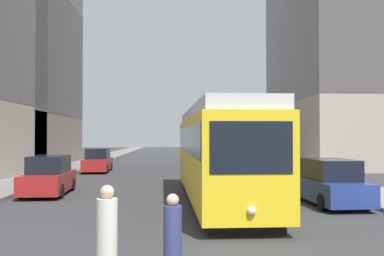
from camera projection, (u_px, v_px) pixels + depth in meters
The scene contains 10 objects.
sidewalk_left at pixel (93, 161), 46.97m from camera, with size 3.08×120.00×0.15m, color gray.
sidewalk_right at pixel (259, 161), 47.63m from camera, with size 3.08×120.00×0.15m, color gray.
streetcar at pixel (218, 151), 18.54m from camera, with size 3.04×14.12×3.89m.
transit_bus at pixel (248, 147), 31.16m from camera, with size 2.86×12.97×3.45m.
parked_car_left_near at pixel (98, 161), 33.83m from camera, with size 2.06×5.01×1.82m.
parked_car_left_mid at pixel (49, 177), 20.74m from camera, with size 2.07×4.59×1.82m.
parked_car_right_far at pixel (329, 183), 17.76m from camera, with size 2.04×4.88×1.82m.
pedestrian_crossing_near at pixel (173, 238), 8.68m from camera, with size 0.36×0.36×1.62m.
pedestrian_crossing_far at pixel (107, 235), 8.53m from camera, with size 0.40×0.40×1.80m.
building_right_corner at pixel (342, 35), 42.24m from camera, with size 11.22×19.56×24.06m.
Camera 1 is at (-0.10, -7.38, 2.75)m, focal length 41.47 mm.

